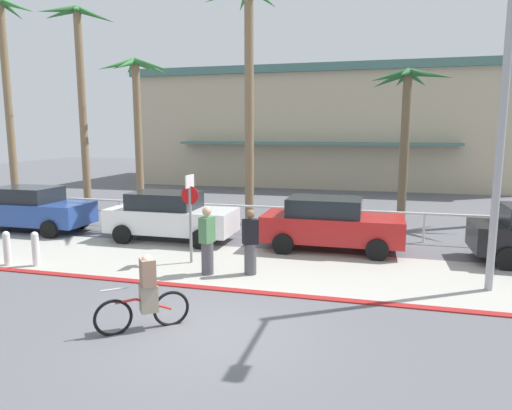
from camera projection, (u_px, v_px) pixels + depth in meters
ground_plane at (296, 227)px, 18.43m from camera, size 80.00×80.00×0.00m
sidewalk_strip at (261, 267)px, 12.89m from camera, size 44.00×4.00×0.02m
curb_paint at (240, 291)px, 10.98m from camera, size 44.00×0.24×0.03m
building_backdrop at (324, 128)px, 34.55m from camera, size 25.75×12.00×7.98m
rail_fence at (290, 212)px, 16.87m from camera, size 18.73×0.08×1.04m
stop_sign_bike_lane at (190, 206)px, 13.08m from camera, size 0.52×0.56×2.56m
bollard_0 at (7, 248)px, 13.01m from camera, size 0.20×0.20×1.00m
bollard_1 at (36, 249)px, 12.95m from camera, size 0.20×0.20×1.00m
streetlight_curb at (506, 108)px, 10.15m from camera, size 0.24×2.54×7.50m
palm_tree_0 at (3, 55)px, 21.74m from camera, size 3.24×3.28×9.91m
palm_tree_1 at (80, 68)px, 21.60m from camera, size 3.17×3.42×9.48m
palm_tree_2 at (137, 94)px, 21.80m from camera, size 3.25×3.40×7.18m
palm_tree_3 at (249, 57)px, 17.88m from camera, size 3.58×3.16×9.34m
palm_tree_4 at (406, 106)px, 18.92m from camera, size 3.30×3.37×6.30m
car_blue_0 at (32, 209)px, 17.47m from camera, size 4.40×2.02×1.69m
car_white_1 at (170, 216)px, 16.00m from camera, size 4.40×2.02×1.69m
car_red_2 at (330, 223)px, 14.67m from camera, size 4.40×2.02×1.69m
cyclist_red_0 at (146, 294)px, 8.80m from camera, size 1.45×1.20×1.50m
pedestrian_0 at (250, 245)px, 12.14m from camera, size 0.48×0.43×1.76m
pedestrian_1 at (207, 243)px, 12.14m from camera, size 0.39×0.45×1.83m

